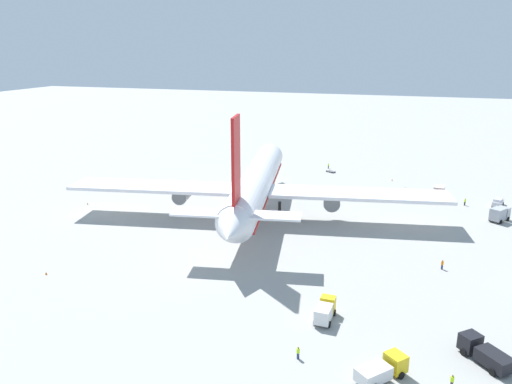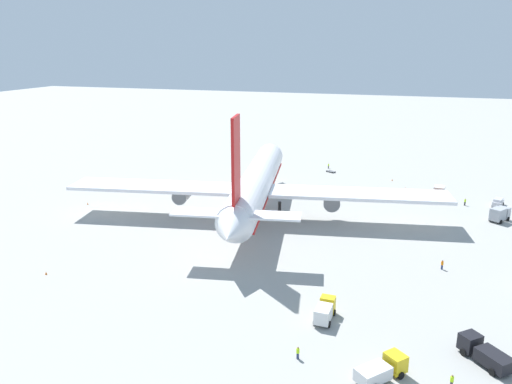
{
  "view_description": "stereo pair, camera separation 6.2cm",
  "coord_description": "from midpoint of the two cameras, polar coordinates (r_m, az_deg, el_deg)",
  "views": [
    {
      "loc": [
        -101.75,
        -32.62,
        36.67
      ],
      "look_at": [
        -3.8,
        -1.1,
        6.59
      ],
      "focal_mm": 35.16,
      "sensor_mm": 36.0,
      "label": 1
    },
    {
      "loc": [
        -101.74,
        -32.67,
        36.67
      ],
      "look_at": [
        -3.8,
        -1.1,
        6.59
      ],
      "focal_mm": 35.16,
      "sensor_mm": 36.0,
      "label": 2
    }
  ],
  "objects": [
    {
      "name": "ground_plane",
      "position": [
        112.97,
        0.04,
        -2.64
      ],
      "size": [
        600.0,
        600.0,
        0.0
      ],
      "primitive_type": "plane",
      "color": "#9E9E99"
    },
    {
      "name": "airliner",
      "position": [
        109.57,
        -0.03,
        0.86
      ],
      "size": [
        67.66,
        82.39,
        25.73
      ],
      "color": "white",
      "rests_on": "ground"
    },
    {
      "name": "service_truck_1",
      "position": [
        68.77,
        24.54,
        -16.28
      ],
      "size": [
        6.52,
        6.25,
        2.54
      ],
      "color": "black",
      "rests_on": "ground"
    },
    {
      "name": "service_truck_2",
      "position": [
        62.17,
        14.15,
        -18.96
      ],
      "size": [
        6.31,
        5.95,
        2.5
      ],
      "color": "yellow",
      "rests_on": "ground"
    },
    {
      "name": "service_truck_3",
      "position": [
        71.86,
        7.84,
        -13.22
      ],
      "size": [
        5.2,
        2.5,
        2.68
      ],
      "color": "yellow",
      "rests_on": "ground"
    },
    {
      "name": "service_truck_4",
      "position": [
        132.13,
        20.04,
        -0.07
      ],
      "size": [
        5.58,
        3.29,
        3.14
      ],
      "color": "#BF4C14",
      "rests_on": "ground"
    },
    {
      "name": "service_truck_5",
      "position": [
        120.83,
        25.96,
        -2.24
      ],
      "size": [
        5.43,
        4.71,
        3.06
      ],
      "color": "#999EA5",
      "rests_on": "ground"
    },
    {
      "name": "service_van",
      "position": [
        132.08,
        25.81,
        -1.03
      ],
      "size": [
        5.11,
        3.2,
        1.97
      ],
      "color": "silver",
      "rests_on": "ground"
    },
    {
      "name": "baggage_cart_0",
      "position": [
        152.88,
        8.5,
        2.34
      ],
      "size": [
        2.62,
        3.25,
        0.4
      ],
      "color": "#595B60",
      "rests_on": "ground"
    },
    {
      "name": "ground_worker_0",
      "position": [
        129.47,
        22.66,
        -1.05
      ],
      "size": [
        0.53,
        0.53,
        1.73
      ],
      "color": "black",
      "rests_on": "ground"
    },
    {
      "name": "ground_worker_1",
      "position": [
        91.81,
        20.4,
        -7.75
      ],
      "size": [
        0.43,
        0.43,
        1.68
      ],
      "color": "navy",
      "rests_on": "ground"
    },
    {
      "name": "ground_worker_2",
      "position": [
        63.35,
        21.38,
        -19.41
      ],
      "size": [
        0.5,
        0.5,
        1.67
      ],
      "color": "#3F3F47",
      "rests_on": "ground"
    },
    {
      "name": "ground_worker_3",
      "position": [
        64.11,
        4.78,
        -17.76
      ],
      "size": [
        0.43,
        0.43,
        1.63
      ],
      "color": "navy",
      "rests_on": "ground"
    },
    {
      "name": "ground_worker_4",
      "position": [
        157.35,
        8.23,
        2.96
      ],
      "size": [
        0.54,
        0.54,
        1.63
      ],
      "color": "#3F3F47",
      "rests_on": "ground"
    },
    {
      "name": "traffic_cone_0",
      "position": [
        91.49,
        -22.79,
        -8.5
      ],
      "size": [
        0.36,
        0.36,
        0.55
      ],
      "primitive_type": "cone",
      "color": "orange",
      "rests_on": "ground"
    },
    {
      "name": "traffic_cone_2",
      "position": [
        138.95,
        16.6,
        0.42
      ],
      "size": [
        0.36,
        0.36,
        0.55
      ],
      "primitive_type": "cone",
      "color": "orange",
      "rests_on": "ground"
    },
    {
      "name": "traffic_cone_3",
      "position": [
        146.64,
        15.21,
        1.34
      ],
      "size": [
        0.36,
        0.36,
        0.55
      ],
      "primitive_type": "cone",
      "color": "orange",
      "rests_on": "ground"
    },
    {
      "name": "traffic_cone_4",
      "position": [
        126.94,
        -18.63,
        -1.24
      ],
      "size": [
        0.36,
        0.36,
        0.55
      ],
      "primitive_type": "cone",
      "color": "orange",
      "rests_on": "ground"
    }
  ]
}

